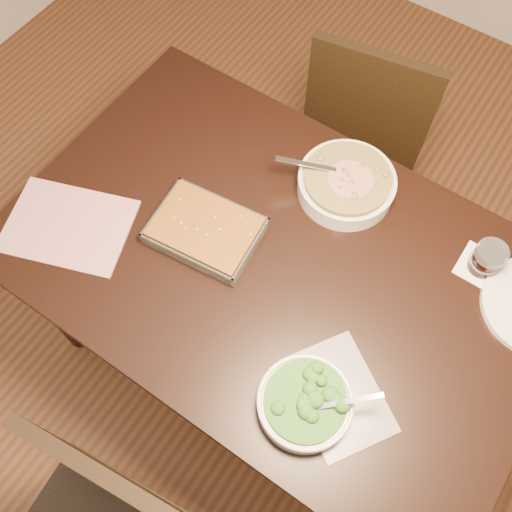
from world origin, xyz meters
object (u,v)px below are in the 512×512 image
chair_far (369,118)px  baking_dish (205,230)px  stew_bowl (346,183)px  table (276,276)px  broccoli_bowl (305,403)px  wine_tumbler (487,259)px

chair_far → baking_dish: bearing=73.2°
chair_far → stew_bowl: bearing=95.7°
stew_bowl → baking_dish: bearing=-125.3°
table → baking_dish: size_ratio=4.73×
broccoli_bowl → baking_dish: 0.51m
table → chair_far: size_ratio=1.60×
stew_bowl → baking_dish: 0.40m
table → broccoli_bowl: size_ratio=6.43×
table → wine_tumbler: bearing=32.2°
table → chair_far: chair_far is taller
broccoli_bowl → baking_dish: broccoli_bowl is taller
baking_dish → chair_far: (0.09, 0.81, -0.28)m
broccoli_bowl → wine_tumbler: bearing=71.4°
wine_tumbler → table: bearing=-147.8°
stew_bowl → broccoli_bowl: size_ratio=1.26×
table → wine_tumbler: size_ratio=15.82×
broccoli_bowl → baking_dish: (-0.45, 0.23, -0.01)m
broccoli_bowl → table: bearing=132.8°
wine_tumbler → stew_bowl: bearing=179.1°
broccoli_bowl → chair_far: (-0.36, 1.05, -0.29)m
table → stew_bowl: stew_bowl is taller
broccoli_bowl → stew_bowl: bearing=111.4°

